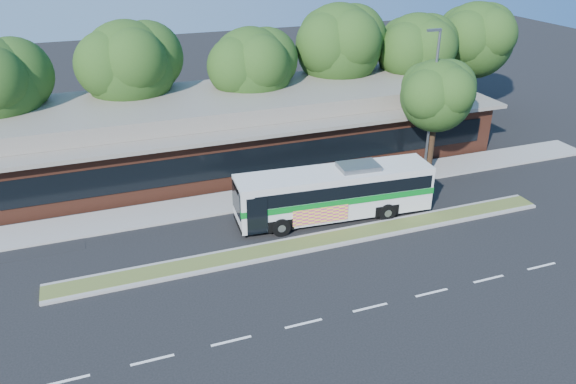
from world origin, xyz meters
The scene contains 12 objects.
ground centered at (0.00, 0.00, 0.00)m, with size 120.00×120.00×0.00m, color black.
median_strip centered at (0.00, 0.60, 0.07)m, with size 26.00×1.10×0.15m, color #4A5725.
sidewalk centered at (0.00, 6.40, 0.06)m, with size 44.00×2.60×0.12m, color gray.
plaza_building centered at (0.00, 12.99, 2.13)m, with size 33.20×11.20×4.45m.
lamp_post centered at (9.56, 6.00, 4.90)m, with size 0.93×0.18×9.07m.
tree_bg_b centered at (-6.57, 16.14, 6.14)m, with size 6.69×6.00×9.00m.
tree_bg_c centered at (1.40, 15.13, 5.59)m, with size 6.24×5.60×8.26m.
tree_bg_d centered at (8.45, 16.15, 6.42)m, with size 6.91×6.20×9.37m.
tree_bg_e centered at (14.42, 15.14, 5.74)m, with size 6.47×5.80×8.50m.
tree_bg_f centered at (20.43, 16.14, 6.06)m, with size 6.69×6.00×8.92m.
transit_bus centered at (1.87, 2.77, 1.66)m, with size 10.77×3.05×2.99m.
sidewalk_tree centered at (10.34, 6.30, 5.14)m, with size 4.87×4.37×7.23m.
Camera 1 is at (-9.78, -21.63, 14.64)m, focal length 35.00 mm.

